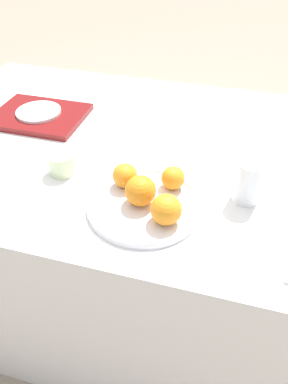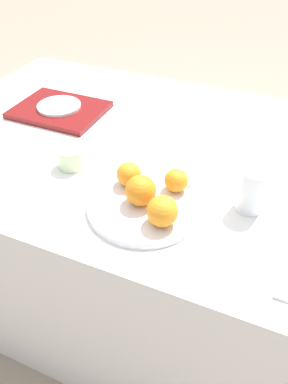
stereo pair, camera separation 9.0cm
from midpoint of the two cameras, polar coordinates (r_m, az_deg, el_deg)
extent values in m
plane|color=gray|center=(1.69, -3.13, -14.44)|extent=(12.00, 12.00, 0.00)
cube|color=white|center=(1.41, -3.66, -5.54)|extent=(1.45, 0.97, 0.74)
cylinder|color=silver|center=(0.93, -2.77, -2.17)|extent=(0.28, 0.28, 0.01)
torus|color=silver|center=(0.92, -2.79, -1.87)|extent=(0.28, 0.28, 0.01)
sphere|color=orange|center=(0.95, 1.75, 2.05)|extent=(0.06, 0.06, 0.06)
sphere|color=orange|center=(0.85, 0.37, -2.83)|extent=(0.07, 0.07, 0.07)
sphere|color=orange|center=(0.96, -5.59, 2.41)|extent=(0.06, 0.06, 0.06)
sphere|color=orange|center=(0.90, -3.40, 0.08)|extent=(0.08, 0.08, 0.08)
cylinder|color=silver|center=(0.94, 13.02, 1.46)|extent=(0.07, 0.07, 0.11)
cube|color=maroon|center=(1.36, -17.54, 10.96)|extent=(0.30, 0.23, 0.02)
cylinder|color=white|center=(1.35, -17.66, 11.51)|extent=(0.15, 0.15, 0.01)
cylinder|color=beige|center=(1.06, -14.83, 4.18)|extent=(0.08, 0.08, 0.06)
camera|label=1|loc=(0.04, -92.86, -2.38)|focal=35.00mm
camera|label=2|loc=(0.04, 87.14, 2.38)|focal=35.00mm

